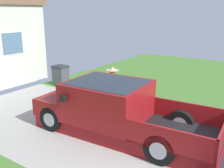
{
  "coord_description": "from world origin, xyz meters",
  "views": [
    {
      "loc": [
        -5.91,
        -1.26,
        3.65
      ],
      "look_at": [
        1.2,
        3.54,
        1.2
      ],
      "focal_mm": 41.04,
      "sensor_mm": 36.0,
      "label": 1
    }
  ],
  "objects_px": {
    "pickup_truck": "(112,110)",
    "wheeled_trash_bin": "(61,74)",
    "handbag": "(119,108)",
    "person_with_hat": "(113,88)"
  },
  "relations": [
    {
      "from": "pickup_truck",
      "to": "wheeled_trash_bin",
      "type": "height_order",
      "value": "pickup_truck"
    },
    {
      "from": "person_with_hat",
      "to": "handbag",
      "type": "height_order",
      "value": "person_with_hat"
    },
    {
      "from": "handbag",
      "to": "wheeled_trash_bin",
      "type": "height_order",
      "value": "wheeled_trash_bin"
    },
    {
      "from": "person_with_hat",
      "to": "wheeled_trash_bin",
      "type": "bearing_deg",
      "value": -165.84
    },
    {
      "from": "handbag",
      "to": "person_with_hat",
      "type": "bearing_deg",
      "value": 143.31
    },
    {
      "from": "pickup_truck",
      "to": "person_with_hat",
      "type": "xyz_separation_m",
      "value": [
        1.35,
        0.87,
        0.22
      ]
    },
    {
      "from": "handbag",
      "to": "wheeled_trash_bin",
      "type": "relative_size",
      "value": 0.39
    },
    {
      "from": "pickup_truck",
      "to": "wheeled_trash_bin",
      "type": "relative_size",
      "value": 5.64
    },
    {
      "from": "pickup_truck",
      "to": "person_with_hat",
      "type": "height_order",
      "value": "person_with_hat"
    },
    {
      "from": "pickup_truck",
      "to": "wheeled_trash_bin",
      "type": "distance_m",
      "value": 5.91
    }
  ]
}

